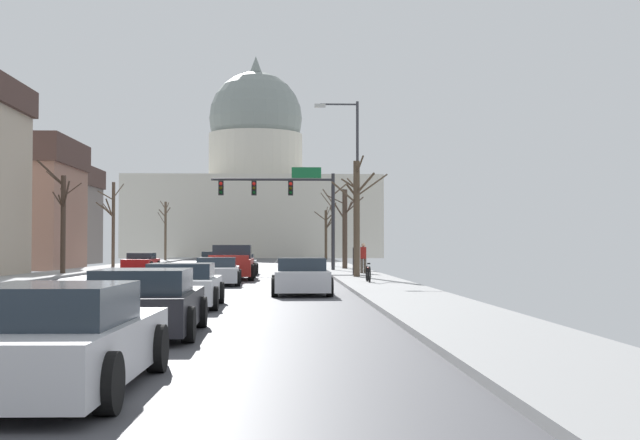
{
  "coord_description": "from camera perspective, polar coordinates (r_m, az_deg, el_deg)",
  "views": [
    {
      "loc": [
        4.63,
        -37.71,
        1.7
      ],
      "look_at": [
        7.35,
        30.18,
        3.79
      ],
      "focal_mm": 46.65,
      "sensor_mm": 36.0,
      "label": 1
    }
  ],
  "objects": [
    {
      "name": "sedan_oncoming_00",
      "position": [
        58.25,
        -12.18,
        -2.84
      ],
      "size": [
        2.16,
        4.36,
        1.19
      ],
      "color": "#B71414",
      "rests_on": "ground"
    },
    {
      "name": "sedan_near_00",
      "position": [
        48.63,
        -5.53,
        -3.07
      ],
      "size": [
        2.11,
        4.58,
        1.21
      ],
      "color": "#9EA3A8",
      "rests_on": "ground"
    },
    {
      "name": "pickup_truck_near_01",
      "position": [
        41.96,
        -6.08,
        -3.03
      ],
      "size": [
        2.4,
        5.41,
        1.73
      ],
      "color": "maroon",
      "rests_on": "ground"
    },
    {
      "name": "bare_tree_02",
      "position": [
        61.95,
        0.91,
        -0.24
      ],
      "size": [
        2.22,
        1.99,
        6.36
      ],
      "color": "brown",
      "rests_on": "ground"
    },
    {
      "name": "bare_tree_01",
      "position": [
        89.8,
        -10.56,
        -0.61
      ],
      "size": [
        1.47,
        1.11,
        6.34
      ],
      "color": "brown",
      "rests_on": "ground"
    },
    {
      "name": "sedan_near_05",
      "position": [
        16.13,
        -11.88,
        -5.65
      ],
      "size": [
        2.15,
        4.46,
        1.26
      ],
      "color": "black",
      "rests_on": "ground"
    },
    {
      "name": "sedan_oncoming_02",
      "position": [
        82.94,
        -6.73,
        -2.55
      ],
      "size": [
        2.08,
        4.36,
        1.14
      ],
      "color": "silver",
      "rests_on": "ground"
    },
    {
      "name": "bare_tree_06",
      "position": [
        90.86,
        0.42,
        -0.85
      ],
      "size": [
        2.25,
        2.07,
        6.29
      ],
      "color": "#4C3D2D",
      "rests_on": "ground"
    },
    {
      "name": "bare_tree_00",
      "position": [
        41.62,
        2.54,
        0.4
      ],
      "size": [
        2.91,
        2.65,
        5.97
      ],
      "color": "#4C3D2D",
      "rests_on": "ground"
    },
    {
      "name": "flank_building_00",
      "position": [
        63.38,
        -20.91,
        1.08
      ],
      "size": [
        10.12,
        9.63,
        9.29
      ],
      "color": "#8C6656",
      "rests_on": "ground"
    },
    {
      "name": "flank_building_02",
      "position": [
        81.16,
        -18.88,
        0.32
      ],
      "size": [
        10.99,
        8.0,
        8.92
      ],
      "color": "slate",
      "rests_on": "ground"
    },
    {
      "name": "sedan_near_06",
      "position": [
        10.22,
        -17.52,
        -7.91
      ],
      "size": [
        2.07,
        4.6,
        1.26
      ],
      "color": "silver",
      "rests_on": "ground"
    },
    {
      "name": "signal_gantry",
      "position": [
        53.24,
        -2.16,
        1.67
      ],
      "size": [
        7.91,
        0.41,
        6.59
      ],
      "color": "#28282D",
      "rests_on": "ground"
    },
    {
      "name": "bare_tree_05",
      "position": [
        48.84,
        -17.25,
        0.08
      ],
      "size": [
        2.49,
        2.23,
        6.38
      ],
      "color": "#423328",
      "rests_on": "ground"
    },
    {
      "name": "pedestrian_01",
      "position": [
        44.04,
        2.48,
        -2.59
      ],
      "size": [
        0.35,
        0.34,
        1.67
      ],
      "color": "black",
      "rests_on": "ground"
    },
    {
      "name": "bicycle_parked",
      "position": [
        35.67,
        3.33,
        -3.71
      ],
      "size": [
        0.12,
        1.77,
        0.85
      ],
      "color": "black",
      "rests_on": "ground"
    },
    {
      "name": "sedan_near_04",
      "position": [
        23.19,
        -9.4,
        -4.52
      ],
      "size": [
        2.17,
        4.36,
        1.22
      ],
      "color": "silver",
      "rests_on": "ground"
    },
    {
      "name": "sedan_oncoming_03",
      "position": [
        96.58,
        -6.19,
        -2.44
      ],
      "size": [
        2.0,
        4.43,
        1.12
      ],
      "color": "silver",
      "rests_on": "ground"
    },
    {
      "name": "sedan_near_02",
      "position": [
        36.11,
        -7.07,
        -3.56
      ],
      "size": [
        2.17,
        4.67,
        1.19
      ],
      "color": "silver",
      "rests_on": "ground"
    },
    {
      "name": "bare_tree_04",
      "position": [
        56.36,
        1.72,
        -0.45
      ],
      "size": [
        2.61,
        2.0,
        5.36
      ],
      "color": "#423328",
      "rests_on": "ground"
    },
    {
      "name": "ground",
      "position": [
        38.03,
        -9.31,
        -4.27
      ],
      "size": [
        20.0,
        180.0,
        0.2
      ],
      "color": "#48484D"
    },
    {
      "name": "street_lamp_right",
      "position": [
        42.07,
        2.23,
        3.17
      ],
      "size": [
        2.25,
        0.24,
        8.86
      ],
      "color": "#333338",
      "rests_on": "ground"
    },
    {
      "name": "bare_tree_03",
      "position": [
        63.21,
        -14.05,
        -0.05
      ],
      "size": [
        1.58,
        2.77,
        6.25
      ],
      "color": "brown",
      "rests_on": "ground"
    },
    {
      "name": "pedestrian_00",
      "position": [
        46.77,
        2.99,
        -2.51
      ],
      "size": [
        0.35,
        0.34,
        1.7
      ],
      "color": "#4C4238",
      "rests_on": "ground"
    },
    {
      "name": "sedan_near_03",
      "position": [
        28.78,
        -1.3,
        -3.94
      ],
      "size": [
        2.09,
        4.27,
        1.27
      ],
      "color": "silver",
      "rests_on": "ground"
    },
    {
      "name": "capitol_building",
      "position": [
        122.98,
        -4.45,
        1.84
      ],
      "size": [
        35.27,
        23.82,
        29.8
      ],
      "color": "beige",
      "rests_on": "ground"
    },
    {
      "name": "sedan_oncoming_01",
      "position": [
        70.76,
        -7.44,
        -2.67
      ],
      "size": [
        2.13,
        4.48,
        1.19
      ],
      "color": "#6B6056",
      "rests_on": "ground"
    }
  ]
}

